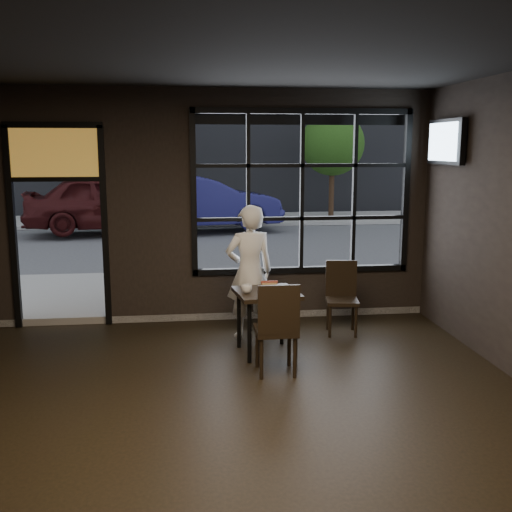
{
  "coord_description": "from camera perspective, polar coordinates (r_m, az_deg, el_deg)",
  "views": [
    {
      "loc": [
        -0.44,
        -4.7,
        2.42
      ],
      "look_at": [
        0.4,
        2.2,
        1.15
      ],
      "focal_mm": 42.0,
      "sensor_mm": 36.0,
      "label": 1
    }
  ],
  "objects": [
    {
      "name": "street_asphalt",
      "position": [
        28.81,
        -6.05,
        5.45
      ],
      "size": [
        60.0,
        41.0,
        0.04
      ],
      "primitive_type": "cube",
      "color": "#545456",
      "rests_on": "ground"
    },
    {
      "name": "tv",
      "position": [
        8.19,
        17.66,
        10.33
      ],
      "size": [
        0.11,
        0.98,
        0.57
      ],
      "primitive_type": "cube",
      "color": "black",
      "rests_on": "wall_right"
    },
    {
      "name": "cafe_table",
      "position": [
        7.11,
        1.0,
        -6.3
      ],
      "size": [
        0.79,
        0.79,
        0.76
      ],
      "primitive_type": "cube",
      "rotation": [
        0.0,
        0.0,
        0.13
      ],
      "color": "black",
      "rests_on": "floor"
    },
    {
      "name": "ceiling",
      "position": [
        4.79,
        -1.69,
        19.85
      ],
      "size": [
        6.0,
        7.0,
        0.02
      ],
      "primitive_type": "cube",
      "color": "black",
      "rests_on": "ground"
    },
    {
      "name": "cup",
      "position": [
        6.92,
        -0.89,
        -3.14
      ],
      "size": [
        0.15,
        0.15,
        0.1
      ],
      "primitive_type": "imported",
      "rotation": [
        0.0,
        0.0,
        0.28
      ],
      "color": "silver",
      "rests_on": "cafe_table"
    },
    {
      "name": "building_across",
      "position": [
        28.17,
        -6.32,
        20.69
      ],
      "size": [
        28.0,
        12.0,
        15.0
      ],
      "primitive_type": "cube",
      "color": "#5B5956",
      "rests_on": "ground"
    },
    {
      "name": "floor",
      "position": [
        5.31,
        -1.49,
        -16.89
      ],
      "size": [
        6.0,
        7.0,
        0.02
      ],
      "primitive_type": "cube",
      "color": "black",
      "rests_on": "ground"
    },
    {
      "name": "maroon_car",
      "position": [
        17.14,
        -13.63,
        4.96
      ],
      "size": [
        4.84,
        2.41,
        1.59
      ],
      "primitive_type": "imported",
      "rotation": [
        0.0,
        0.0,
        1.69
      ],
      "color": "#370E0E",
      "rests_on": "street_asphalt"
    },
    {
      "name": "chair_near",
      "position": [
        6.48,
        1.9,
        -6.79
      ],
      "size": [
        0.44,
        0.44,
        1.02
      ],
      "primitive_type": "cube",
      "rotation": [
        0.0,
        0.0,
        3.14
      ],
      "color": "black",
      "rests_on": "floor"
    },
    {
      "name": "navy_car",
      "position": [
        17.04,
        -5.51,
        5.07
      ],
      "size": [
        4.86,
        2.44,
        1.53
      ],
      "primitive_type": "imported",
      "rotation": [
        0.0,
        0.0,
        1.76
      ],
      "color": "#1B1A53",
      "rests_on": "street_asphalt"
    },
    {
      "name": "chair_window",
      "position": [
        7.89,
        8.21,
        -4.04
      ],
      "size": [
        0.47,
        0.47,
        0.95
      ],
      "primitive_type": "cube",
      "rotation": [
        0.0,
        0.0,
        -0.16
      ],
      "color": "black",
      "rests_on": "floor"
    },
    {
      "name": "man",
      "position": [
        7.61,
        -0.63,
        -1.52
      ],
      "size": [
        0.69,
        0.51,
        1.71
      ],
      "primitive_type": "imported",
      "rotation": [
        0.0,
        0.0,
        3.32
      ],
      "color": "silver",
      "rests_on": "floor"
    },
    {
      "name": "stained_transom",
      "position": [
        8.37,
        -18.63,
        9.34
      ],
      "size": [
        1.2,
        0.06,
        0.7
      ],
      "primitive_type": "cube",
      "color": "orange",
      "rests_on": "ground"
    },
    {
      "name": "window_frame",
      "position": [
        8.39,
        4.39,
        6.09
      ],
      "size": [
        3.06,
        0.12,
        2.28
      ],
      "primitive_type": "cube",
      "color": "black",
      "rests_on": "ground"
    },
    {
      "name": "hotdog",
      "position": [
        7.24,
        1.27,
        -2.69
      ],
      "size": [
        0.2,
        0.09,
        0.06
      ],
      "primitive_type": null,
      "rotation": [
        0.0,
        0.0,
        -0.03
      ],
      "color": "tan",
      "rests_on": "cafe_table"
    },
    {
      "name": "tree_left",
      "position": [
        19.97,
        -13.13,
        10.98
      ],
      "size": [
        2.27,
        2.27,
        3.87
      ],
      "color": "#332114",
      "rests_on": "street_asphalt"
    },
    {
      "name": "tree_right",
      "position": [
        20.09,
        7.3,
        10.52
      ],
      "size": [
        2.08,
        2.08,
        3.56
      ],
      "color": "#332114",
      "rests_on": "street_asphalt"
    }
  ]
}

